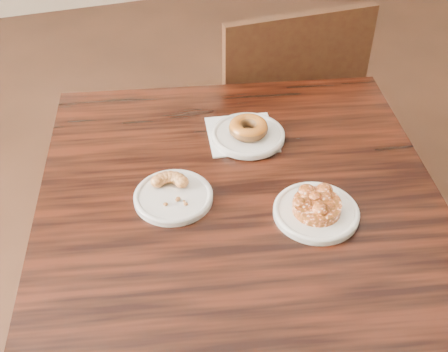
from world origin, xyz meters
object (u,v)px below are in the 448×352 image
object	(u,v)px
cafe_table	(236,296)
glazed_donut	(248,128)
chair_far	(267,110)
cruller_fragment	(173,190)
apple_fritter	(317,204)

from	to	relation	value
cafe_table	glazed_donut	world-z (taller)	glazed_donut
chair_far	glazed_donut	distance (m)	0.66
glazed_donut	cruller_fragment	xyz separation A→B (m)	(-0.22, -0.15, -0.01)
cafe_table	chair_far	distance (m)	0.76
glazed_donut	cruller_fragment	distance (m)	0.27
chair_far	glazed_donut	bearing A→B (deg)	62.61
cruller_fragment	glazed_donut	bearing A→B (deg)	34.81
cafe_table	cruller_fragment	distance (m)	0.43
cafe_table	apple_fritter	world-z (taller)	apple_fritter
glazed_donut	apple_fritter	distance (m)	0.29
cafe_table	apple_fritter	distance (m)	0.44
glazed_donut	cruller_fragment	world-z (taller)	glazed_donut
cafe_table	chair_far	bearing A→B (deg)	75.12
cruller_fragment	apple_fritter	bearing A→B (deg)	-26.24
chair_far	cruller_fragment	distance (m)	0.88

